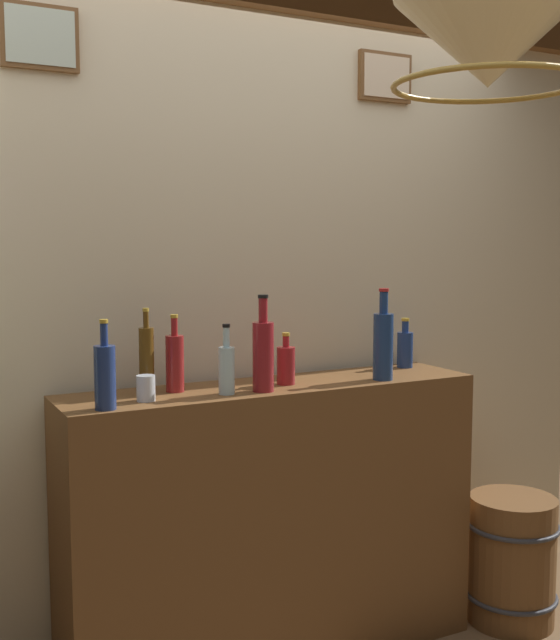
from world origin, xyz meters
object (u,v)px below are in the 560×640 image
object	(u,v)px
liquor_bottle_vodka	(263,354)
liquor_bottle_rye	(105,375)
pendant_lamp	(489,45)
wooden_barrel	(512,559)
liquor_bottle_port	(383,344)
liquor_bottle_mezcal	(175,362)
liquor_bottle_scotch	(286,364)
glass_tumbler_rocks	(146,388)
liquor_bottle_whiskey	(405,348)
liquor_bottle_bourbon	(227,368)
liquor_bottle_sherry	(147,359)

from	to	relation	value
liquor_bottle_vodka	liquor_bottle_rye	bearing A→B (deg)	-176.73
pendant_lamp	wooden_barrel	xyz separation A→B (m)	(0.87, 0.74, -1.87)
liquor_bottle_port	liquor_bottle_mezcal	world-z (taller)	liquor_bottle_port
liquor_bottle_port	pendant_lamp	size ratio (longest dim) A/B	0.69
liquor_bottle_vodka	liquor_bottle_mezcal	xyz separation A→B (m)	(-0.28, 0.14, -0.03)
liquor_bottle_scotch	glass_tumbler_rocks	distance (m)	0.57
liquor_bottle_whiskey	liquor_bottle_vodka	bearing A→B (deg)	-165.95
liquor_bottle_rye	glass_tumbler_rocks	size ratio (longest dim) A/B	3.33
liquor_bottle_port	pendant_lamp	xyz separation A→B (m)	(-0.27, -0.84, 0.92)
liquor_bottle_rye	wooden_barrel	distance (m)	1.94
liquor_bottle_bourbon	liquor_bottle_whiskey	size ratio (longest dim) A/B	1.18
liquor_bottle_vodka	liquor_bottle_port	size ratio (longest dim) A/B	0.98
liquor_bottle_sherry	glass_tumbler_rocks	xyz separation A→B (m)	(-0.04, -0.11, -0.08)
liquor_bottle_mezcal	liquor_bottle_whiskey	bearing A→B (deg)	2.75
liquor_bottle_vodka	liquor_bottle_sherry	distance (m)	0.41
liquor_bottle_sherry	liquor_bottle_mezcal	bearing A→B (deg)	0.64
liquor_bottle_vodka	pendant_lamp	world-z (taller)	pendant_lamp
liquor_bottle_vodka	liquor_bottle_scotch	size ratio (longest dim) A/B	1.78
liquor_bottle_vodka	liquor_bottle_whiskey	bearing A→B (deg)	14.05
liquor_bottle_bourbon	glass_tumbler_rocks	bearing A→B (deg)	176.13
liquor_bottle_port	pendant_lamp	distance (m)	1.27
liquor_bottle_rye	glass_tumbler_rocks	distance (m)	0.18
liquor_bottle_bourbon	liquor_bottle_whiskey	xyz separation A→B (m)	(0.91, 0.18, -0.01)
liquor_bottle_bourbon	liquor_bottle_rye	bearing A→B (deg)	-173.87
liquor_bottle_scotch	liquor_bottle_port	xyz separation A→B (m)	(0.38, -0.09, 0.07)
liquor_bottle_bourbon	liquor_bottle_sherry	size ratio (longest dim) A/B	0.82
wooden_barrel	liquor_bottle_sherry	bearing A→B (deg)	170.54
liquor_bottle_rye	pendant_lamp	world-z (taller)	pendant_lamp
liquor_bottle_bourbon	liquor_bottle_rye	distance (m)	0.45
wooden_barrel	liquor_bottle_rye	bearing A→B (deg)	177.40
liquor_bottle_bourbon	liquor_bottle_port	xyz separation A→B (m)	(0.65, -0.02, 0.05)
liquor_bottle_port	liquor_bottle_whiskey	size ratio (longest dim) A/B	1.69
liquor_bottle_whiskey	liquor_bottle_mezcal	bearing A→B (deg)	-177.25
liquor_bottle_vodka	liquor_bottle_rye	distance (m)	0.58
liquor_bottle_scotch	glass_tumbler_rocks	bearing A→B (deg)	-174.97
liquor_bottle_port	liquor_bottle_mezcal	xyz separation A→B (m)	(-0.80, 0.15, -0.03)
glass_tumbler_rocks	wooden_barrel	xyz separation A→B (m)	(1.55, -0.14, -0.85)
liquor_bottle_port	liquor_bottle_sherry	bearing A→B (deg)	170.67
liquor_bottle_port	liquor_bottle_rye	size ratio (longest dim) A/B	1.22
liquor_bottle_bourbon	pendant_lamp	bearing A→B (deg)	-65.75
liquor_bottle_vodka	pendant_lamp	size ratio (longest dim) A/B	0.68
liquor_bottle_sherry	liquor_bottle_mezcal	distance (m)	0.11
liquor_bottle_vodka	wooden_barrel	xyz separation A→B (m)	(1.12, -0.11, -0.95)
liquor_bottle_whiskey	liquor_bottle_scotch	bearing A→B (deg)	-170.24
liquor_bottle_vodka	pendant_lamp	bearing A→B (deg)	-73.49
liquor_bottle_port	liquor_bottle_rye	bearing A→B (deg)	-178.66
liquor_bottle_scotch	glass_tumbler_rocks	world-z (taller)	liquor_bottle_scotch
liquor_bottle_scotch	liquor_bottle_port	distance (m)	0.40
liquor_bottle_whiskey	glass_tumbler_rocks	world-z (taller)	liquor_bottle_whiskey
liquor_bottle_bourbon	pendant_lamp	distance (m)	1.35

